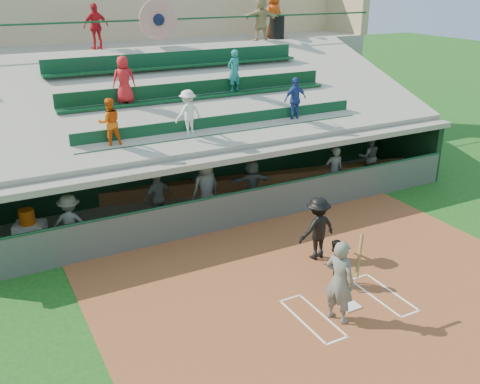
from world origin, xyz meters
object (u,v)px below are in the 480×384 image
white_table (31,235)px  trash_bin (277,27)px  water_cooler (27,217)px  batter_at_plate (340,281)px  catcher (334,263)px  home_plate (349,305)px

white_table → trash_bin: 13.82m
water_cooler → batter_at_plate: bearing=-50.9°
catcher → water_cooler: size_ratio=2.88×
batter_at_plate → catcher: bearing=56.6°
home_plate → white_table: white_table is taller
batter_at_plate → home_plate: bearing=26.7°
batter_at_plate → trash_bin: (6.09, 12.74, 4.09)m
water_cooler → white_table: bearing=37.5°
water_cooler → trash_bin: size_ratio=0.43×
catcher → water_cooler: bearing=-63.6°
batter_at_plate → catcher: size_ratio=1.61×
home_plate → catcher: bearing=75.9°
batter_at_plate → water_cooler: 8.71m
batter_at_plate → catcher: (0.79, 1.20, -0.36)m
trash_bin → water_cooler: bearing=-152.7°
batter_at_plate → water_cooler: bearing=129.1°
batter_at_plate → trash_bin: size_ratio=2.02×
home_plate → water_cooler: water_cooler is taller
home_plate → batter_at_plate: bearing=-153.3°
batter_at_plate → catcher: 1.49m
home_plate → trash_bin: 14.53m
trash_bin → white_table: bearing=-152.7°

